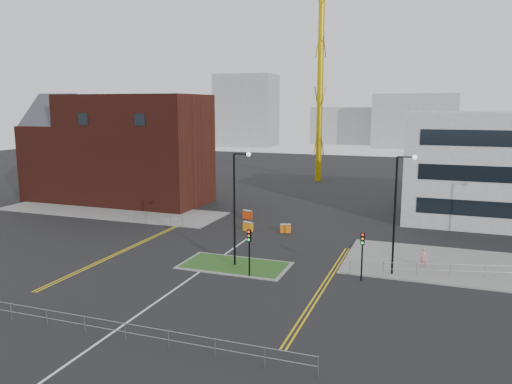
# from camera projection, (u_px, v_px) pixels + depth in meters

# --- Properties ---
(ground) EXTENTS (200.00, 200.00, 0.00)m
(ground) POSITION_uv_depth(u_px,v_px,m) (161.00, 299.00, 33.12)
(ground) COLOR black
(ground) RESTS_ON ground
(pavement_left) EXTENTS (28.00, 8.00, 0.12)m
(pavement_left) POSITION_uv_depth(u_px,v_px,m) (110.00, 211.00, 60.20)
(pavement_left) COLOR slate
(pavement_left) RESTS_ON ground
(pavement_right) EXTENTS (24.00, 10.00, 0.12)m
(pavement_right) POSITION_uv_depth(u_px,v_px,m) (502.00, 270.00, 38.69)
(pavement_right) COLOR slate
(pavement_right) RESTS_ON ground
(island_kerb) EXTENTS (8.60, 4.60, 0.08)m
(island_kerb) POSITION_uv_depth(u_px,v_px,m) (235.00, 265.00, 39.85)
(island_kerb) COLOR slate
(island_kerb) RESTS_ON ground
(grass_island) EXTENTS (8.00, 4.00, 0.12)m
(grass_island) POSITION_uv_depth(u_px,v_px,m) (235.00, 265.00, 39.85)
(grass_island) COLOR #1E4316
(grass_island) RESTS_ON ground
(brick_building) EXTENTS (24.20, 10.07, 14.24)m
(brick_building) POSITION_uv_depth(u_px,v_px,m) (117.00, 150.00, 65.58)
(brick_building) COLOR #431810
(brick_building) RESTS_ON ground
(tower_crane) EXTENTS (51.00, 16.39, 36.27)m
(tower_crane) POSITION_uv_depth(u_px,v_px,m) (355.00, 23.00, 76.90)
(tower_crane) COLOR #C1980B
(tower_crane) RESTS_ON ground
(streetlamp_island) EXTENTS (1.46, 0.36, 9.18)m
(streetlamp_island) POSITION_uv_depth(u_px,v_px,m) (237.00, 200.00, 38.85)
(streetlamp_island) COLOR black
(streetlamp_island) RESTS_ON ground
(streetlamp_right_near) EXTENTS (1.46, 0.36, 9.18)m
(streetlamp_right_near) POSITION_uv_depth(u_px,v_px,m) (398.00, 205.00, 36.68)
(streetlamp_right_near) COLOR black
(streetlamp_right_near) RESTS_ON ground
(traffic_light_island) EXTENTS (0.28, 0.33, 3.65)m
(traffic_light_island) POSITION_uv_depth(u_px,v_px,m) (249.00, 244.00, 36.87)
(traffic_light_island) COLOR black
(traffic_light_island) RESTS_ON ground
(traffic_light_right) EXTENTS (0.28, 0.33, 3.65)m
(traffic_light_right) POSITION_uv_depth(u_px,v_px,m) (362.00, 247.00, 36.04)
(traffic_light_right) COLOR black
(traffic_light_right) RESTS_ON ground
(railing_front) EXTENTS (24.05, 0.05, 1.10)m
(railing_front) POSITION_uv_depth(u_px,v_px,m) (105.00, 324.00, 27.43)
(railing_front) COLOR gray
(railing_front) RESTS_ON ground
(railing_left) EXTENTS (6.05, 0.05, 1.10)m
(railing_left) POSITION_uv_depth(u_px,v_px,m) (158.00, 218.00, 53.35)
(railing_left) COLOR gray
(railing_left) RESTS_ON ground
(railing_right) EXTENTS (19.05, 5.05, 1.10)m
(railing_right) POSITION_uv_depth(u_px,v_px,m) (485.00, 269.00, 36.75)
(railing_right) COLOR gray
(railing_right) RESTS_ON ground
(centre_line) EXTENTS (0.15, 30.00, 0.01)m
(centre_line) POSITION_uv_depth(u_px,v_px,m) (176.00, 288.00, 34.97)
(centre_line) COLOR silver
(centre_line) RESTS_ON ground
(yellow_left_a) EXTENTS (0.12, 24.00, 0.01)m
(yellow_left_a) POSITION_uv_depth(u_px,v_px,m) (132.00, 246.00, 45.40)
(yellow_left_a) COLOR gold
(yellow_left_a) RESTS_ON ground
(yellow_left_b) EXTENTS (0.12, 24.00, 0.01)m
(yellow_left_b) POSITION_uv_depth(u_px,v_px,m) (134.00, 247.00, 45.30)
(yellow_left_b) COLOR gold
(yellow_left_b) RESTS_ON ground
(yellow_right_a) EXTENTS (0.12, 20.00, 0.01)m
(yellow_right_a) POSITION_uv_depth(u_px,v_px,m) (322.00, 286.00, 35.49)
(yellow_right_a) COLOR gold
(yellow_right_a) RESTS_ON ground
(yellow_right_b) EXTENTS (0.12, 20.00, 0.01)m
(yellow_right_b) POSITION_uv_depth(u_px,v_px,m) (326.00, 286.00, 35.39)
(yellow_right_b) COLOR gold
(yellow_right_b) RESTS_ON ground
(skyline_a) EXTENTS (18.00, 12.00, 22.00)m
(skyline_a) POSITION_uv_depth(u_px,v_px,m) (246.00, 111.00, 155.79)
(skyline_a) COLOR gray
(skyline_a) RESTS_ON ground
(skyline_b) EXTENTS (24.00, 12.00, 16.00)m
(skyline_b) POSITION_uv_depth(u_px,v_px,m) (415.00, 121.00, 148.78)
(skyline_b) COLOR gray
(skyline_b) RESTS_ON ground
(skyline_d) EXTENTS (30.00, 12.00, 12.00)m
(skyline_d) POSITION_uv_depth(u_px,v_px,m) (359.00, 126.00, 164.43)
(skyline_d) COLOR gray
(skyline_d) RESTS_ON ground
(pedestrian) EXTENTS (0.73, 0.61, 1.70)m
(pedestrian) POSITION_uv_depth(u_px,v_px,m) (424.00, 258.00, 39.16)
(pedestrian) COLOR #C98286
(pedestrian) RESTS_ON ground
(barrier_left) EXTENTS (1.18, 0.79, 0.95)m
(barrier_left) POSITION_uv_depth(u_px,v_px,m) (248.00, 226.00, 50.82)
(barrier_left) COLOR orange
(barrier_left) RESTS_ON ground
(barrier_mid) EXTENTS (1.22, 0.80, 0.98)m
(barrier_mid) POSITION_uv_depth(u_px,v_px,m) (247.00, 214.00, 56.27)
(barrier_mid) COLOR #E13E0C
(barrier_mid) RESTS_ON ground
(barrier_right) EXTENTS (1.12, 0.67, 0.89)m
(barrier_right) POSITION_uv_depth(u_px,v_px,m) (286.00, 228.00, 50.17)
(barrier_right) COLOR orange
(barrier_right) RESTS_ON ground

